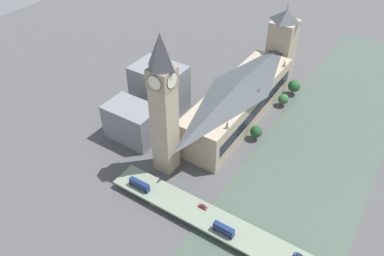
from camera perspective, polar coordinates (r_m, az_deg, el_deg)
name	(u,v)px	position (r m, az deg, el deg)	size (l,w,h in m)	color
ground_plane	(255,133)	(238.31, 9.57, -0.78)	(600.00, 600.00, 0.00)	#4C4C4F
river_water	(316,156)	(230.51, 18.41, -4.12)	(66.71, 360.00, 0.30)	#47564C
parliament_hall	(239,100)	(240.81, 7.21, 4.22)	(27.41, 105.20, 28.78)	tan
clock_tower	(164,104)	(185.93, -4.36, 3.68)	(11.98, 11.98, 80.76)	tan
victoria_tower	(282,45)	(288.15, 13.51, 12.25)	(17.67, 17.67, 55.90)	tan
road_bridge	(263,247)	(178.09, 10.77, -17.37)	(165.41, 15.13, 4.44)	#5D6A59
double_decker_bus_lead	(224,229)	(176.80, 4.84, -15.13)	(10.44, 2.64, 4.91)	navy
double_decker_bus_mid	(139,184)	(195.77, -8.02, -8.50)	(11.94, 2.61, 4.64)	navy
car_northbound_mid	(203,207)	(186.91, 1.65, -11.88)	(4.58, 1.81, 1.39)	maroon
car_southbound_mid	(299,256)	(177.17, 15.97, -18.19)	(4.30, 1.84, 1.43)	navy
city_block_west	(132,122)	(228.34, -9.07, 0.88)	(31.11, 20.45, 22.47)	slate
city_block_center	(160,88)	(249.13, -4.96, 6.07)	(33.47, 24.34, 31.37)	slate
tree_embankment_near	(294,86)	(276.42, 15.31, 6.20)	(8.81, 8.81, 11.42)	brown
tree_embankment_mid	(256,132)	(230.38, 9.74, -0.54)	(7.42, 7.42, 9.52)	brown
tree_embankment_far	(283,99)	(263.21, 13.75, 4.30)	(7.22, 7.22, 9.06)	brown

